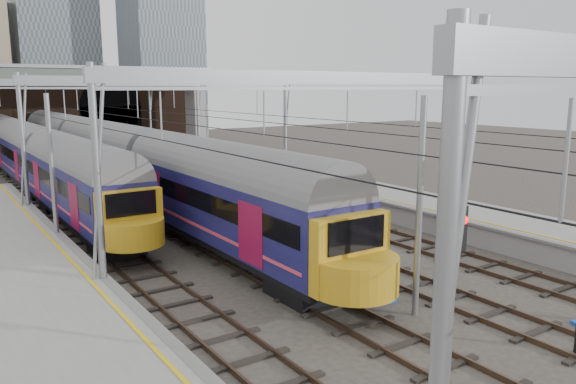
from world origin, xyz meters
TOP-DOWN VIEW (x-y plane):
  - ground at (0.00, 0.00)m, footprint 160.00×160.00m
  - platform_left at (-10.18, 2.50)m, footprint 4.32×55.00m
  - tracks at (0.00, 15.00)m, footprint 14.40×80.00m
  - overhead_line at (0.00, 21.49)m, footprint 16.80×80.00m
  - retaining_wall at (1.40, 51.93)m, footprint 28.00×2.75m
  - overbridge at (0.00, 46.00)m, footprint 28.00×3.00m
  - city_skyline at (2.73, 70.48)m, footprint 37.50×27.50m
  - train_main at (-2.00, 36.62)m, footprint 2.94×67.95m
  - train_second at (-6.00, 35.39)m, footprint 2.74×47.53m
  - signal_near_left at (-4.20, -2.80)m, footprint 0.36×0.47m
  - equip_cover_b at (-0.13, 3.48)m, footprint 1.01×0.75m

SIDE VIEW (x-z plane):
  - ground at x=0.00m, z-range 0.00..0.00m
  - tracks at x=0.00m, z-range -0.09..0.13m
  - equip_cover_b at x=-0.13m, z-range 0.00..0.11m
  - platform_left at x=-10.18m, z-range -0.01..1.11m
  - train_second at x=-6.00m, z-range 0.08..4.82m
  - train_main at x=-2.00m, z-range 0.07..5.08m
  - signal_near_left at x=-4.20m, z-range 0.64..5.60m
  - retaining_wall at x=1.40m, z-range -0.17..8.83m
  - overhead_line at x=0.00m, z-range 2.57..10.57m
  - overbridge at x=0.00m, z-range 2.64..11.89m
  - city_skyline at x=2.73m, z-range -12.91..47.09m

